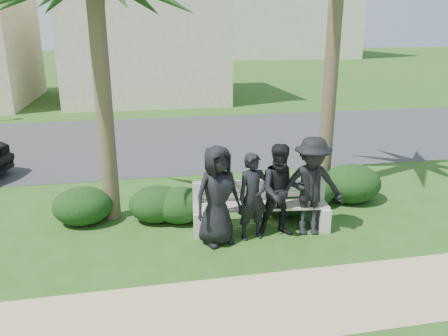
{
  "coord_description": "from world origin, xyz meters",
  "views": [
    {
      "loc": [
        -1.6,
        -6.77,
        3.66
      ],
      "look_at": [
        -0.04,
        1.0,
        1.13
      ],
      "focal_mm": 35.0,
      "sensor_mm": 36.0,
      "label": 1
    }
  ],
  "objects_px": {
    "man_a": "(217,196)",
    "man_b": "(253,197)",
    "man_c": "(281,191)",
    "man_d": "(311,187)",
    "park_bench": "(260,209)"
  },
  "relations": [
    {
      "from": "man_a",
      "to": "man_b",
      "type": "relative_size",
      "value": 1.12
    },
    {
      "from": "man_a",
      "to": "man_c",
      "type": "xyz_separation_m",
      "value": [
        1.18,
        0.05,
        -0.02
      ]
    },
    {
      "from": "man_a",
      "to": "man_b",
      "type": "distance_m",
      "value": 0.66
    },
    {
      "from": "man_a",
      "to": "man_d",
      "type": "distance_m",
      "value": 1.74
    },
    {
      "from": "man_b",
      "to": "man_d",
      "type": "distance_m",
      "value": 1.1
    },
    {
      "from": "man_c",
      "to": "man_b",
      "type": "bearing_deg",
      "value": -175.0
    },
    {
      "from": "man_a",
      "to": "man_d",
      "type": "relative_size",
      "value": 0.97
    },
    {
      "from": "man_a",
      "to": "man_c",
      "type": "bearing_deg",
      "value": -17.43
    },
    {
      "from": "man_a",
      "to": "man_c",
      "type": "distance_m",
      "value": 1.18
    },
    {
      "from": "park_bench",
      "to": "man_a",
      "type": "relative_size",
      "value": 1.46
    },
    {
      "from": "park_bench",
      "to": "man_d",
      "type": "height_order",
      "value": "man_d"
    },
    {
      "from": "man_c",
      "to": "man_d",
      "type": "xyz_separation_m",
      "value": [
        0.56,
        -0.02,
        0.05
      ]
    },
    {
      "from": "man_c",
      "to": "man_d",
      "type": "bearing_deg",
      "value": 3.43
    },
    {
      "from": "man_a",
      "to": "man_b",
      "type": "xyz_separation_m",
      "value": [
        0.66,
        0.05,
        -0.09
      ]
    },
    {
      "from": "park_bench",
      "to": "man_d",
      "type": "relative_size",
      "value": 1.41
    }
  ]
}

